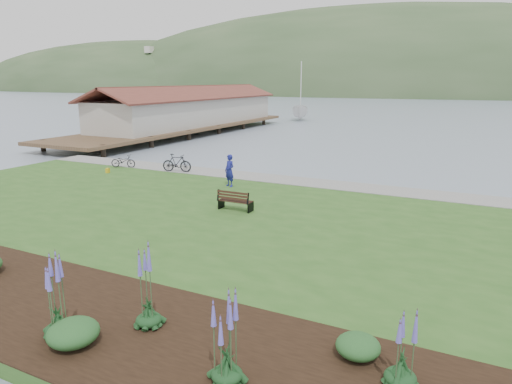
% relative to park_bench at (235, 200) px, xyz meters
% --- Properties ---
extents(ground, '(600.00, 600.00, 0.00)m').
position_rel_park_bench_xyz_m(ground, '(-1.16, -0.02, -0.87)').
color(ground, gray).
rests_on(ground, ground).
extents(lawn, '(34.00, 20.00, 0.40)m').
position_rel_park_bench_xyz_m(lawn, '(-1.16, -2.02, -0.67)').
color(lawn, '#2B551E').
rests_on(lawn, ground).
extents(shoreline_path, '(34.00, 2.20, 0.03)m').
position_rel_park_bench_xyz_m(shoreline_path, '(-1.16, 6.88, -0.46)').
color(shoreline_path, gray).
rests_on(shoreline_path, lawn).
extents(garden_bed, '(24.00, 4.40, 0.04)m').
position_rel_park_bench_xyz_m(garden_bed, '(1.84, -9.82, -0.45)').
color(garden_bed, black).
rests_on(garden_bed, lawn).
extents(pier_pavilion, '(8.00, 36.00, 5.40)m').
position_rel_park_bench_xyz_m(pier_pavilion, '(-21.16, 27.50, 1.77)').
color(pier_pavilion, '#4C3826').
rests_on(pier_pavilion, ground).
extents(park_bench, '(1.55, 0.65, 0.95)m').
position_rel_park_bench_xyz_m(park_bench, '(0.00, 0.00, 0.00)').
color(park_bench, black).
rests_on(park_bench, lawn).
extents(person, '(0.89, 0.76, 2.07)m').
position_rel_park_bench_xyz_m(person, '(-2.56, 4.03, 0.56)').
color(person, navy).
rests_on(person, lawn).
extents(bicycle_a, '(1.08, 1.75, 0.87)m').
position_rel_park_bench_xyz_m(bicycle_a, '(-11.61, 5.67, -0.04)').
color(bicycle_a, black).
rests_on(bicycle_a, lawn).
extents(bicycle_b, '(0.97, 1.98, 1.15)m').
position_rel_park_bench_xyz_m(bicycle_b, '(-7.54, 6.04, 0.10)').
color(bicycle_b, black).
rests_on(bicycle_b, lawn).
extents(sailboat, '(13.40, 13.52, 27.78)m').
position_rel_park_bench_xyz_m(sailboat, '(-15.70, 48.80, -0.87)').
color(sailboat, silver).
rests_on(sailboat, ground).
extents(pannier, '(0.23, 0.30, 0.28)m').
position_rel_park_bench_xyz_m(pannier, '(-11.26, 3.86, -0.33)').
color(pannier, gold).
rests_on(pannier, lawn).
extents(echium_0, '(0.62, 0.62, 2.29)m').
position_rel_park_bench_xyz_m(echium_0, '(1.48, -10.80, 0.55)').
color(echium_0, '#133519').
rests_on(echium_0, garden_bed).
extents(echium_1, '(0.62, 0.62, 2.39)m').
position_rel_park_bench_xyz_m(echium_1, '(2.99, -9.54, 0.49)').
color(echium_1, '#133519').
rests_on(echium_1, garden_bed).
extents(echium_2, '(0.62, 0.62, 1.92)m').
position_rel_park_bench_xyz_m(echium_2, '(5.67, -10.50, 0.38)').
color(echium_2, '#133519').
rests_on(echium_2, garden_bed).
extents(echium_3, '(0.62, 0.62, 1.87)m').
position_rel_park_bench_xyz_m(echium_3, '(8.66, -9.10, 0.26)').
color(echium_3, '#133519').
rests_on(echium_3, garden_bed).
extents(shrub_1, '(1.13, 1.13, 0.56)m').
position_rel_park_bench_xyz_m(shrub_1, '(2.03, -10.89, -0.15)').
color(shrub_1, '#1E4C21').
rests_on(shrub_1, garden_bed).
extents(shrub_2, '(0.94, 0.94, 0.47)m').
position_rel_park_bench_xyz_m(shrub_2, '(7.71, -8.55, -0.20)').
color(shrub_2, '#1E4C21').
rests_on(shrub_2, garden_bed).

